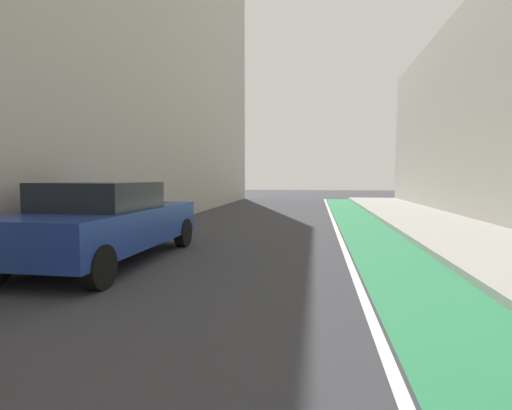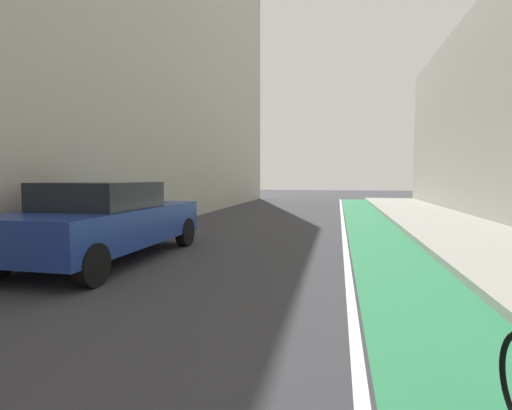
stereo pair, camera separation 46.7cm
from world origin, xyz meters
TOP-DOWN VIEW (x-y plane):
  - ground_plane at (0.00, 13.98)m, footprint 79.09×79.09m
  - bike_lane_paint at (2.87, 15.98)m, footprint 1.60×35.95m
  - lane_divider_stripe at (1.97, 15.98)m, footprint 0.12×35.95m
  - sidewalk_right at (5.28, 15.98)m, footprint 3.21×35.95m
  - parked_sedan_blue at (-2.62, 12.06)m, footprint 2.00×4.61m

SIDE VIEW (x-z plane):
  - ground_plane at x=0.00m, z-range 0.00..0.00m
  - bike_lane_paint at x=2.87m, z-range 0.00..0.00m
  - lane_divider_stripe at x=1.97m, z-range 0.00..0.00m
  - sidewalk_right at x=5.28m, z-range 0.00..0.14m
  - parked_sedan_blue at x=-2.62m, z-range 0.02..1.55m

